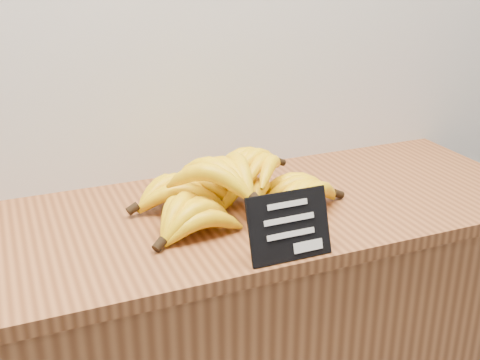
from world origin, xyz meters
name	(u,v)px	position (x,y,z in m)	size (l,w,h in m)	color
counter_top	(231,216)	(-0.14, 2.75, 0.92)	(1.46, 0.54, 0.03)	#94562D
chalkboard_sign	(289,226)	(-0.12, 2.51, 0.99)	(0.16, 0.01, 0.13)	black
banana_pile	(223,190)	(-0.16, 2.76, 0.98)	(0.48, 0.37, 0.13)	yellow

